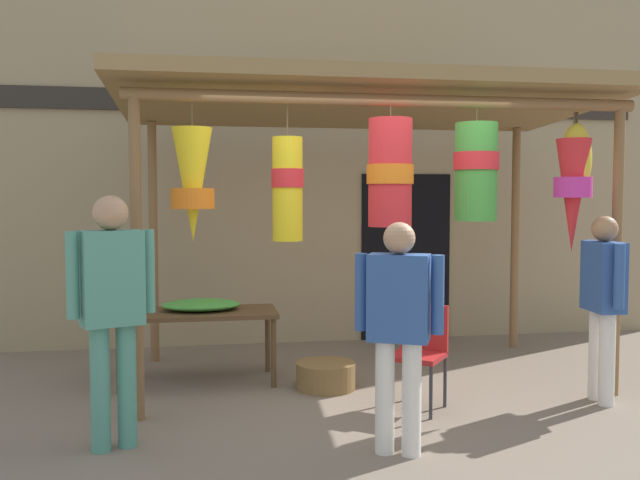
% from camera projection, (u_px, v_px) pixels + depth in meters
% --- Properties ---
extents(ground_plane, '(30.00, 30.00, 0.00)m').
position_uv_depth(ground_plane, '(356.00, 402.00, 5.85)').
color(ground_plane, '#756656').
extents(shop_facade, '(9.04, 0.29, 4.54)m').
position_uv_depth(shop_facade, '(309.00, 151.00, 8.28)').
color(shop_facade, '#9E8966').
rests_on(shop_facade, ground_plane).
extents(market_stall_canopy, '(4.52, 2.47, 2.75)m').
position_uv_depth(market_stall_canopy, '(375.00, 126.00, 6.31)').
color(market_stall_canopy, brown).
rests_on(market_stall_canopy, ground_plane).
extents(display_table, '(1.46, 0.67, 0.67)m').
position_uv_depth(display_table, '(197.00, 318.00, 6.44)').
color(display_table, brown).
rests_on(display_table, ground_plane).
extents(flower_heap_on_table, '(0.72, 0.50, 0.10)m').
position_uv_depth(flower_heap_on_table, '(203.00, 305.00, 6.48)').
color(flower_heap_on_table, green).
rests_on(flower_heap_on_table, display_table).
extents(folding_chair, '(0.56, 0.56, 0.84)m').
position_uv_depth(folding_chair, '(420.00, 347.00, 5.68)').
color(folding_chair, '#AD1E1E').
rests_on(folding_chair, ground_plane).
extents(wicker_basket_by_table, '(0.54, 0.54, 0.24)m').
position_uv_depth(wicker_basket_by_table, '(326.00, 375.00, 6.27)').
color(wicker_basket_by_table, brown).
rests_on(wicker_basket_by_table, ground_plane).
extents(vendor_in_orange, '(0.26, 0.59, 1.57)m').
position_uv_depth(vendor_in_orange, '(603.00, 294.00, 5.80)').
color(vendor_in_orange, silver).
rests_on(vendor_in_orange, ground_plane).
extents(customer_foreground, '(0.55, 0.37, 1.56)m').
position_uv_depth(customer_foreground, '(399.00, 319.00, 4.62)').
color(customer_foreground, silver).
rests_on(customer_foreground, ground_plane).
extents(shopper_by_bananas, '(0.56, 0.35, 1.74)m').
position_uv_depth(shopper_by_bananas, '(112.00, 299.00, 4.71)').
color(shopper_by_bananas, '#4C8E7A').
rests_on(shopper_by_bananas, ground_plane).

